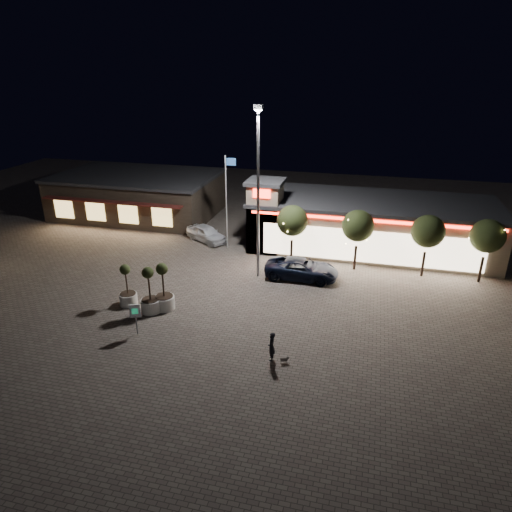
% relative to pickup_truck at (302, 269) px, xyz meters
% --- Properties ---
extents(ground, '(90.00, 90.00, 0.00)m').
position_rel_pickup_truck_xyz_m(ground, '(-5.25, -8.38, -0.75)').
color(ground, '#60574E').
rests_on(ground, ground).
extents(retail_building, '(20.40, 8.40, 6.10)m').
position_rel_pickup_truck_xyz_m(retail_building, '(4.25, 7.43, 1.46)').
color(retail_building, gray).
rests_on(retail_building, ground).
extents(restaurant_building, '(16.40, 11.00, 4.30)m').
position_rel_pickup_truck_xyz_m(restaurant_building, '(-19.26, 11.59, 1.41)').
color(restaurant_building, '#382D23').
rests_on(restaurant_building, ground).
extents(floodlight_pole, '(0.60, 0.40, 12.38)m').
position_rel_pickup_truck_xyz_m(floodlight_pole, '(-3.25, -0.38, 6.27)').
color(floodlight_pole, gray).
rests_on(floodlight_pole, ground).
extents(flagpole, '(0.95, 0.10, 8.00)m').
position_rel_pickup_truck_xyz_m(flagpole, '(-7.16, 4.62, 3.99)').
color(flagpole, white).
rests_on(flagpole, ground).
extents(string_tree_a, '(2.42, 2.42, 4.79)m').
position_rel_pickup_truck_xyz_m(string_tree_a, '(-1.25, 2.62, 2.81)').
color(string_tree_a, '#332319').
rests_on(string_tree_a, ground).
extents(string_tree_b, '(2.42, 2.42, 4.79)m').
position_rel_pickup_truck_xyz_m(string_tree_b, '(3.75, 2.62, 2.81)').
color(string_tree_b, '#332319').
rests_on(string_tree_b, ground).
extents(string_tree_c, '(2.42, 2.42, 4.79)m').
position_rel_pickup_truck_xyz_m(string_tree_c, '(8.75, 2.62, 2.81)').
color(string_tree_c, '#332319').
rests_on(string_tree_c, ground).
extents(string_tree_d, '(2.42, 2.42, 4.79)m').
position_rel_pickup_truck_xyz_m(string_tree_d, '(12.75, 2.62, 2.81)').
color(string_tree_d, '#332319').
rests_on(string_tree_d, ground).
extents(pickup_truck, '(5.42, 2.52, 1.50)m').
position_rel_pickup_truck_xyz_m(pickup_truck, '(0.00, 0.00, 0.00)').
color(pickup_truck, black).
rests_on(pickup_truck, ground).
extents(white_sedan, '(4.58, 3.72, 1.47)m').
position_rel_pickup_truck_xyz_m(white_sedan, '(-9.55, 5.62, -0.02)').
color(white_sedan, white).
rests_on(white_sedan, ground).
extents(pedestrian, '(0.46, 0.64, 1.65)m').
position_rel_pickup_truck_xyz_m(pedestrian, '(0.04, -10.58, 0.07)').
color(pedestrian, black).
rests_on(pedestrian, ground).
extents(dog, '(0.48, 0.29, 0.26)m').
position_rel_pickup_truck_xyz_m(dog, '(0.81, -10.67, -0.50)').
color(dog, '#59514C').
rests_on(dog, ground).
extents(planter_left, '(1.27, 1.27, 3.13)m').
position_rel_pickup_truck_xyz_m(planter_left, '(-8.62, -7.37, 0.22)').
color(planter_left, silver).
rests_on(planter_left, ground).
extents(planter_mid, '(1.18, 1.18, 2.90)m').
position_rel_pickup_truck_xyz_m(planter_mid, '(-10.49, -6.88, 0.14)').
color(planter_mid, silver).
rests_on(planter_mid, ground).
extents(planter_right, '(1.31, 1.31, 3.23)m').
position_rel_pickup_truck_xyz_m(planter_right, '(-7.93, -6.80, 0.25)').
color(planter_right, silver).
rests_on(planter_right, ground).
extents(valet_sign, '(0.62, 0.28, 1.95)m').
position_rel_pickup_truck_xyz_m(valet_sign, '(-8.22, -10.01, 0.61)').
color(valet_sign, gray).
rests_on(valet_sign, ground).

